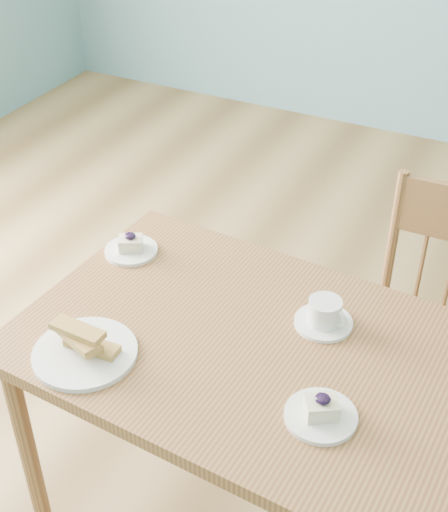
% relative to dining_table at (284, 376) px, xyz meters
% --- Properties ---
extents(room, '(5.01, 5.01, 2.71)m').
position_rel_dining_table_xyz_m(room, '(-0.02, 0.14, 0.75)').
color(room, olive).
rests_on(room, ground).
extents(dining_table, '(1.28, 0.79, 0.66)m').
position_rel_dining_table_xyz_m(dining_table, '(0.00, 0.00, 0.00)').
color(dining_table, olive).
rests_on(dining_table, ground).
extents(dining_chair, '(0.39, 0.37, 0.85)m').
position_rel_dining_table_xyz_m(dining_chair, '(0.26, 0.49, -0.16)').
color(dining_chair, olive).
rests_on(dining_chair, ground).
extents(cheesecake_plate_near, '(0.15, 0.15, 0.06)m').
position_rel_dining_table_xyz_m(cheesecake_plate_near, '(0.14, -0.14, 0.08)').
color(cheesecake_plate_near, silver).
rests_on(cheesecake_plate_near, dining_table).
extents(cheesecake_plate_far, '(0.14, 0.14, 0.06)m').
position_rel_dining_table_xyz_m(cheesecake_plate_far, '(-0.53, 0.19, 0.08)').
color(cheesecake_plate_far, silver).
rests_on(cheesecake_plate_far, dining_table).
extents(coffee_cup, '(0.14, 0.14, 0.07)m').
position_rel_dining_table_xyz_m(coffee_cup, '(0.04, 0.14, 0.10)').
color(coffee_cup, silver).
rests_on(coffee_cup, dining_table).
extents(biscotti_plate, '(0.24, 0.24, 0.08)m').
position_rel_dining_table_xyz_m(biscotti_plate, '(-0.40, -0.20, 0.09)').
color(biscotti_plate, silver).
rests_on(biscotti_plate, dining_table).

